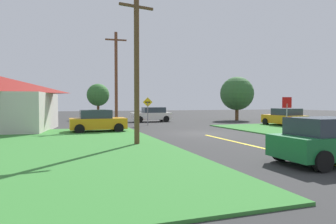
# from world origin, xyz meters

# --- Properties ---
(ground_plane) EXTENTS (120.00, 120.00, 0.00)m
(ground_plane) POSITION_xyz_m (0.00, 0.00, 0.00)
(ground_plane) COLOR #303030
(grass_verge_left) EXTENTS (12.00, 20.00, 0.08)m
(grass_verge_left) POSITION_xyz_m (-9.82, -4.00, 0.04)
(grass_verge_left) COLOR #367B32
(grass_verge_left) RESTS_ON ground
(lane_stripe_center) EXTENTS (0.20, 14.00, 0.01)m
(lane_stripe_center) POSITION_xyz_m (0.00, -8.00, 0.01)
(lane_stripe_center) COLOR yellow
(lane_stripe_center) RESTS_ON ground
(stop_sign) EXTENTS (0.73, 0.07, 2.51)m
(stop_sign) POSITION_xyz_m (5.30, -2.44, 1.76)
(stop_sign) COLOR #9EA0A8
(stop_sign) RESTS_ON ground
(car_on_crossroad) EXTENTS (2.23, 4.05, 1.62)m
(car_on_crossroad) POSITION_xyz_m (10.03, 3.39, 0.80)
(car_on_crossroad) COLOR orange
(car_on_crossroad) RESTS_ON ground
(parked_car_near_building) EXTENTS (3.96, 2.10, 1.62)m
(parked_car_near_building) POSITION_xyz_m (-6.56, 3.25, 0.80)
(parked_car_near_building) COLOR orange
(parked_car_near_building) RESTS_ON ground
(car_approaching_junction) EXTENTS (4.43, 1.96, 1.62)m
(car_approaching_junction) POSITION_xyz_m (0.40, 13.50, 0.80)
(car_approaching_junction) COLOR white
(car_approaching_junction) RESTS_ON ground
(car_behind_on_main_road) EXTENTS (4.07, 2.14, 1.62)m
(car_behind_on_main_road) POSITION_xyz_m (0.04, -10.77, 0.81)
(car_behind_on_main_road) COLOR #196B33
(car_behind_on_main_road) RESTS_ON ground
(utility_pole_near) EXTENTS (1.79, 0.46, 7.49)m
(utility_pole_near) POSITION_xyz_m (-5.35, -4.17, 3.90)
(utility_pole_near) COLOR brown
(utility_pole_near) RESTS_ON ground
(utility_pole_mid) EXTENTS (1.80, 0.26, 8.13)m
(utility_pole_mid) POSITION_xyz_m (-4.63, 6.82, 4.22)
(utility_pole_mid) COLOR brown
(utility_pole_mid) RESTS_ON ground
(direction_sign) EXTENTS (0.90, 0.15, 2.64)m
(direction_sign) POSITION_xyz_m (-1.46, 8.29, 1.64)
(direction_sign) COLOR slate
(direction_sign) RESTS_ON ground
(oak_tree_left) EXTENTS (2.86, 2.86, 4.57)m
(oak_tree_left) POSITION_xyz_m (-4.79, 20.50, 3.12)
(oak_tree_left) COLOR brown
(oak_tree_left) RESTS_ON ground
(pine_tree_center) EXTENTS (4.05, 4.05, 5.28)m
(pine_tree_center) POSITION_xyz_m (10.94, 12.86, 3.24)
(pine_tree_center) COLOR brown
(pine_tree_center) RESTS_ON ground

